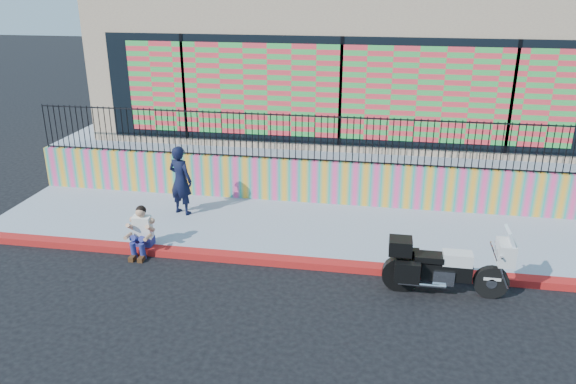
# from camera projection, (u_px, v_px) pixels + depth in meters

# --- Properties ---
(ground) EXTENTS (90.00, 90.00, 0.00)m
(ground) POSITION_uv_depth(u_px,v_px,m) (319.00, 267.00, 11.59)
(ground) COLOR black
(ground) RESTS_ON ground
(red_curb) EXTENTS (16.00, 0.30, 0.15)m
(red_curb) POSITION_uv_depth(u_px,v_px,m) (319.00, 264.00, 11.57)
(red_curb) COLOR #A20B20
(red_curb) RESTS_ON ground
(sidewalk) EXTENTS (16.00, 3.00, 0.15)m
(sidewalk) POSITION_uv_depth(u_px,v_px,m) (328.00, 231.00, 13.09)
(sidewalk) COLOR gray
(sidewalk) RESTS_ON ground
(mural_wall) EXTENTS (16.00, 0.20, 1.10)m
(mural_wall) POSITION_uv_depth(u_px,v_px,m) (335.00, 183.00, 14.34)
(mural_wall) COLOR #FF438B
(mural_wall) RESTS_ON sidewalk
(metal_fence) EXTENTS (15.80, 0.04, 1.20)m
(metal_fence) POSITION_uv_depth(u_px,v_px,m) (336.00, 139.00, 13.93)
(metal_fence) COLOR black
(metal_fence) RESTS_ON mural_wall
(elevated_platform) EXTENTS (16.00, 10.00, 1.25)m
(elevated_platform) POSITION_uv_depth(u_px,v_px,m) (349.00, 134.00, 19.06)
(elevated_platform) COLOR gray
(elevated_platform) RESTS_ON ground
(storefront_building) EXTENTS (14.00, 8.06, 4.00)m
(storefront_building) POSITION_uv_depth(u_px,v_px,m) (352.00, 57.00, 17.92)
(storefront_building) COLOR tan
(storefront_building) RESTS_ON elevated_platform
(police_motorcycle) EXTENTS (2.29, 0.76, 1.42)m
(police_motorcycle) POSITION_uv_depth(u_px,v_px,m) (444.00, 265.00, 10.44)
(police_motorcycle) COLOR black
(police_motorcycle) RESTS_ON ground
(police_officer) EXTENTS (0.73, 0.59, 1.72)m
(police_officer) POSITION_uv_depth(u_px,v_px,m) (181.00, 180.00, 13.59)
(police_officer) COLOR black
(police_officer) RESTS_ON sidewalk
(seated_man) EXTENTS (0.54, 0.71, 1.06)m
(seated_man) POSITION_uv_depth(u_px,v_px,m) (141.00, 236.00, 11.96)
(seated_man) COLOR navy
(seated_man) RESTS_ON ground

